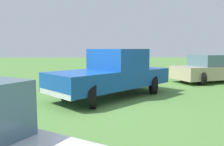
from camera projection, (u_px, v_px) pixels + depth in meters
ground_plane at (97, 103)px, 7.48m from camera, size 80.00×80.00×0.00m
pickup_truck at (114, 72)px, 8.41m from camera, size 4.64×4.85×1.79m
sedan_near at (214, 69)px, 12.20m from camera, size 3.08×5.02×1.48m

